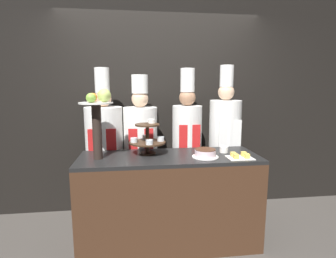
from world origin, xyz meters
TOP-DOWN VIEW (x-y plane):
  - wall_back at (0.00, 1.20)m, footprint 10.00×0.06m
  - buffet_counter at (0.00, 0.31)m, footprint 1.76×0.62m
  - tiered_stand at (-0.21, 0.40)m, footprint 0.36×0.36m
  - fruit_pedestal at (-0.67, 0.28)m, footprint 0.31×0.31m
  - cake_round at (0.34, 0.21)m, footprint 0.25×0.25m
  - cup_white at (0.58, 0.37)m, footprint 0.09×0.09m
  - cake_square_tray at (0.66, 0.14)m, footprint 0.24×0.18m
  - chef_left at (-0.68, 0.81)m, footprint 0.42×0.42m
  - chef_center_left at (-0.27, 0.81)m, footprint 0.38×0.38m
  - chef_center_right at (0.28, 0.81)m, footprint 0.34×0.34m
  - chef_right at (0.74, 0.81)m, footprint 0.37×0.37m

SIDE VIEW (x-z plane):
  - buffet_counter at x=0.00m, z-range 0.00..0.93m
  - chef_left at x=-0.68m, z-range 0.04..1.85m
  - chef_center_left at x=-0.27m, z-range 0.08..1.81m
  - cake_square_tray at x=0.66m, z-range 0.92..0.97m
  - cup_white at x=0.58m, z-range 0.93..0.99m
  - cake_round at x=0.34m, z-range 0.93..1.01m
  - chef_center_right at x=0.28m, z-range 0.07..1.88m
  - chef_right at x=0.74m, z-range 0.07..1.92m
  - tiered_stand at x=-0.21m, z-range 0.92..1.26m
  - fruit_pedestal at x=-0.67m, z-range 1.03..1.68m
  - wall_back at x=0.00m, z-range 0.00..2.80m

